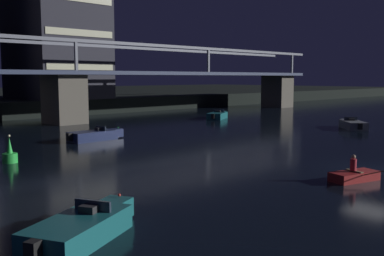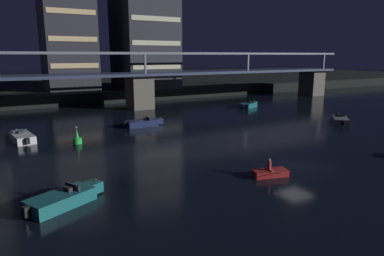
{
  "view_description": "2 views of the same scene",
  "coord_description": "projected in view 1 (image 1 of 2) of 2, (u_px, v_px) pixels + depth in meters",
  "views": [
    {
      "loc": [
        -25.09,
        -11.24,
        5.24
      ],
      "look_at": [
        -1.53,
        13.22,
        1.42
      ],
      "focal_mm": 42.15,
      "sensor_mm": 36.0,
      "label": 1
    },
    {
      "loc": [
        -20.55,
        -19.31,
        8.87
      ],
      "look_at": [
        -2.88,
        12.4,
        1.18
      ],
      "focal_mm": 32.17,
      "sensor_mm": 36.0,
      "label": 2
    }
  ],
  "objects": [
    {
      "name": "speedboat_near_left",
      "position": [
        95.0,
        135.0,
        37.65
      ],
      "size": [
        5.21,
        1.95,
        1.16
      ],
      "color": "#19234C",
      "rests_on": "ground"
    },
    {
      "name": "dinghy_with_paddler",
      "position": [
        354.0,
        175.0,
        22.91
      ],
      "size": [
        2.8,
        2.63,
        1.36
      ],
      "color": "maroon",
      "rests_on": "ground"
    },
    {
      "name": "speedboat_mid_right",
      "position": [
        352.0,
        125.0,
        46.2
      ],
      "size": [
        4.43,
        4.34,
        1.16
      ],
      "color": "gray",
      "rests_on": "ground"
    },
    {
      "name": "speedboat_near_right",
      "position": [
        82.0,
        228.0,
        14.56
      ],
      "size": [
        4.96,
        3.36,
        1.16
      ],
      "color": "#196066",
      "rests_on": "ground"
    },
    {
      "name": "channel_buoy",
      "position": [
        10.0,
        155.0,
        27.72
      ],
      "size": [
        0.9,
        0.9,
        1.76
      ],
      "color": "green",
      "rests_on": "ground"
    },
    {
      "name": "river_bridge",
      "position": [
        64.0,
        84.0,
        51.03
      ],
      "size": [
        88.34,
        6.4,
        9.38
      ],
      "color": "#605B51",
      "rests_on": "ground"
    },
    {
      "name": "ground_plane",
      "position": [
        370.0,
        169.0,
        25.93
      ],
      "size": [
        400.0,
        400.0,
        0.0
      ],
      "primitive_type": "plane",
      "color": "black"
    },
    {
      "name": "speedboat_mid_left",
      "position": [
        218.0,
        115.0,
        57.35
      ],
      "size": [
        4.89,
        3.52,
        1.16
      ],
      "color": "#196066",
      "rests_on": "ground"
    },
    {
      "name": "tower_central",
      "position": [
        56.0,
        19.0,
        64.66
      ],
      "size": [
        10.89,
        13.55,
        23.03
      ],
      "color": "#282833",
      "rests_on": "far_riverbank"
    }
  ]
}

